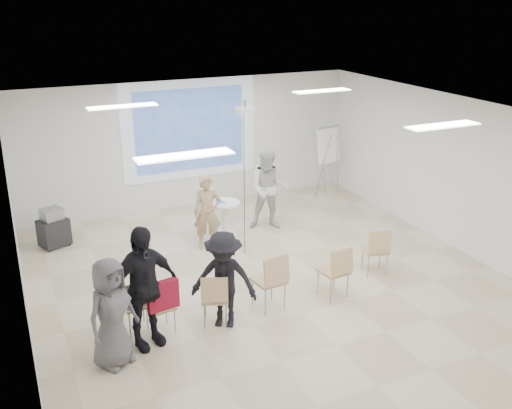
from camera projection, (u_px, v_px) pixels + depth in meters
name	position (u px, v px, depth m)	size (l,w,h in m)	color
floor	(275.00, 288.00, 10.00)	(8.00, 9.00, 0.10)	beige
ceiling	(277.00, 113.00, 8.92)	(8.00, 9.00, 0.10)	white
wall_back	(190.00, 144.00, 13.34)	(8.00, 0.10, 3.00)	silver
wall_left	(14.00, 248.00, 7.88)	(0.10, 9.00, 3.00)	silver
wall_right	(463.00, 175.00, 11.03)	(0.10, 9.00, 3.00)	silver
projection_halo	(190.00, 130.00, 13.16)	(3.20, 0.01, 2.30)	silver
projection_image	(190.00, 130.00, 13.15)	(2.60, 0.01, 1.90)	#2E529D
pedestal_table	(225.00, 217.00, 11.89)	(0.71, 0.71, 0.78)	white
player_left	(207.00, 208.00, 11.19)	(0.62, 0.42, 1.71)	tan
player_right	(269.00, 184.00, 12.12)	(0.95, 0.76, 1.98)	silver
controller_left	(211.00, 190.00, 11.38)	(0.04, 0.13, 0.04)	silver
controller_right	(256.00, 167.00, 12.15)	(0.04, 0.11, 0.04)	silver
chair_far_left	(137.00, 301.00, 8.45)	(0.46, 0.49, 0.88)	tan
chair_left_mid	(162.00, 304.00, 8.44)	(0.44, 0.47, 0.82)	tan
chair_left_inner	(215.00, 296.00, 8.63)	(0.54, 0.55, 0.87)	tan
chair_center	(272.00, 277.00, 9.03)	(0.53, 0.56, 0.99)	tan
chair_right_inner	(337.00, 268.00, 9.40)	(0.49, 0.52, 0.93)	tan
chair_right_far	(377.00, 248.00, 10.21)	(0.52, 0.55, 0.90)	tan
red_jacket	(163.00, 295.00, 8.22)	(0.47, 0.11, 0.45)	maroon
laptop	(215.00, 295.00, 8.73)	(0.32, 0.23, 0.03)	black
audience_left	(142.00, 279.00, 7.96)	(1.24, 0.74, 2.13)	black
audience_mid	(224.00, 274.00, 8.52)	(1.14, 0.62, 1.76)	black
audience_outer	(111.00, 307.00, 7.60)	(0.86, 0.57, 1.77)	slate
flipchart_easel	(328.00, 145.00, 13.96)	(0.77, 0.59, 1.78)	gray
av_cart	(53.00, 229.00, 11.43)	(0.66, 0.60, 0.81)	black
ceiling_projector	(245.00, 118.00, 10.35)	(0.30, 0.25, 3.00)	white
fluor_panel_nw	(122.00, 106.00, 9.87)	(1.20, 0.30, 0.02)	white
fluor_panel_ne	(322.00, 91.00, 11.43)	(1.20, 0.30, 0.02)	white
fluor_panel_sw	(185.00, 156.00, 6.89)	(1.20, 0.30, 0.02)	white
fluor_panel_se	(443.00, 126.00, 8.45)	(1.20, 0.30, 0.02)	white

